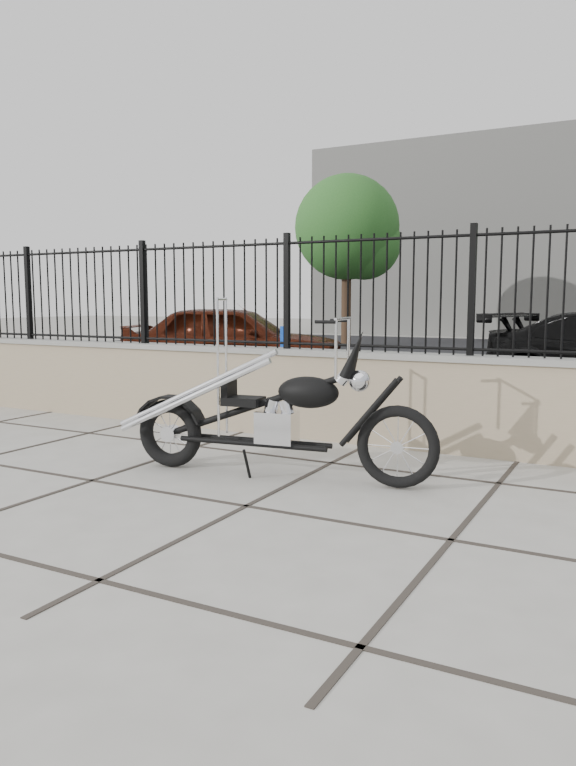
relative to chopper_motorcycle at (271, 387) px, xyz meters
The scene contains 8 objects.
ground_plane 1.16m from the chopper_motorcycle, 72.89° to the right, with size 90.00×90.00×0.00m, color #99968E.
parking_lot 11.70m from the chopper_motorcycle, 88.75° to the left, with size 30.00×30.00×0.00m, color black.
retaining_wall 1.72m from the chopper_motorcycle, 81.38° to the left, with size 14.00×0.36×0.96m, color gray.
iron_fence 1.87m from the chopper_motorcycle, 81.38° to the left, with size 14.00×0.08×1.20m, color black.
chopper_motorcycle is the anchor object (origin of this frame).
car_red 7.29m from the chopper_motorcycle, 124.98° to the left, with size 1.69×4.19×1.43m, color #3E1308.
bollard_a 3.81m from the chopper_motorcycle, 116.58° to the left, with size 0.14×0.14×1.13m, color #0D36C7.
tree_left 17.05m from the chopper_motorcycle, 111.10° to the left, with size 3.34×3.34×5.64m.
Camera 1 is at (2.53, -4.10, 1.49)m, focal length 32.00 mm.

